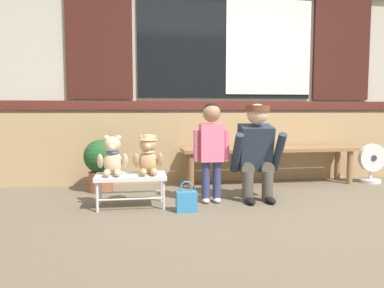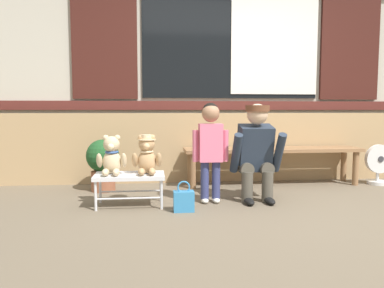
# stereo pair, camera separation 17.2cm
# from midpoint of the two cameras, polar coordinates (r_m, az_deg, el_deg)

# --- Properties ---
(ground_plane) EXTENTS (60.00, 60.00, 0.00)m
(ground_plane) POSITION_cam_midpoint_polar(r_m,az_deg,el_deg) (3.55, 13.41, -9.49)
(ground_plane) COLOR brown
(brick_low_wall) EXTENTS (7.62, 0.25, 0.85)m
(brick_low_wall) POSITION_cam_midpoint_polar(r_m,az_deg,el_deg) (4.82, 7.88, -0.39)
(brick_low_wall) COLOR tan
(brick_low_wall) RESTS_ON ground
(shop_facade) EXTENTS (7.77, 0.26, 3.31)m
(shop_facade) POSITION_cam_midpoint_polar(r_m,az_deg,el_deg) (5.36, 6.73, 13.55)
(shop_facade) COLOR #B7B2A3
(shop_facade) RESTS_ON ground
(wooden_bench_long) EXTENTS (2.10, 0.40, 0.44)m
(wooden_bench_long) POSITION_cam_midpoint_polar(r_m,az_deg,el_deg) (4.58, 13.20, -1.43)
(wooden_bench_long) COLOR #8E6642
(wooden_bench_long) RESTS_ON ground
(small_display_bench) EXTENTS (0.64, 0.36, 0.30)m
(small_display_bench) POSITION_cam_midpoint_polar(r_m,az_deg,el_deg) (3.52, -8.08, -5.07)
(small_display_bench) COLOR silver
(small_display_bench) RESTS_ON ground
(teddy_bear_plain) EXTENTS (0.28, 0.26, 0.36)m
(teddy_bear_plain) POSITION_cam_midpoint_polar(r_m,az_deg,el_deg) (3.50, -10.74, -1.90)
(teddy_bear_plain) COLOR #CCB289
(teddy_bear_plain) RESTS_ON small_display_bench
(teddy_bear_with_hat) EXTENTS (0.28, 0.27, 0.36)m
(teddy_bear_with_hat) POSITION_cam_midpoint_polar(r_m,az_deg,el_deg) (3.49, -5.49, -1.71)
(teddy_bear_with_hat) COLOR tan
(teddy_bear_with_hat) RESTS_ON small_display_bench
(child_standing) EXTENTS (0.35, 0.18, 0.96)m
(child_standing) POSITION_cam_midpoint_polar(r_m,az_deg,el_deg) (3.57, 4.22, 0.40)
(child_standing) COLOR navy
(child_standing) RESTS_ON ground
(adult_crouching) EXTENTS (0.50, 0.49, 0.95)m
(adult_crouching) POSITION_cam_midpoint_polar(r_m,az_deg,el_deg) (3.73, 11.08, -1.20)
(adult_crouching) COLOR #4C473D
(adult_crouching) RESTS_ON ground
(handbag_on_ground) EXTENTS (0.18, 0.11, 0.27)m
(handbag_on_ground) POSITION_cam_midpoint_polar(r_m,az_deg,el_deg) (3.33, 0.23, -8.60)
(handbag_on_ground) COLOR teal
(handbag_on_ground) RESTS_ON ground
(potted_plant) EXTENTS (0.36, 0.36, 0.57)m
(potted_plant) POSITION_cam_midpoint_polar(r_m,az_deg,el_deg) (4.21, -12.25, -2.67)
(potted_plant) COLOR brown
(potted_plant) RESTS_ON ground
(floor_fan) EXTENTS (0.34, 0.24, 0.48)m
(floor_fan) POSITION_cam_midpoint_polar(r_m,az_deg,el_deg) (5.05, 27.40, -2.81)
(floor_fan) COLOR silver
(floor_fan) RESTS_ON ground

